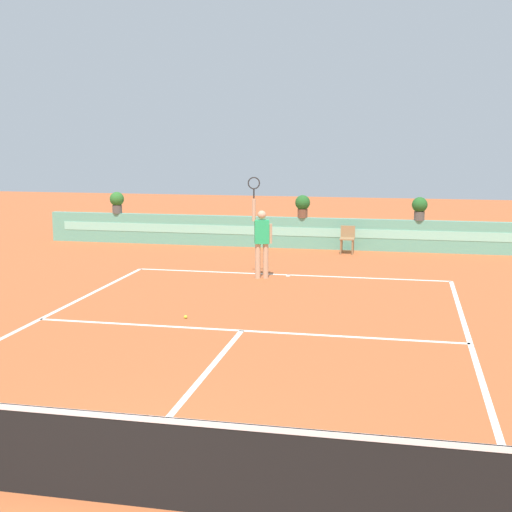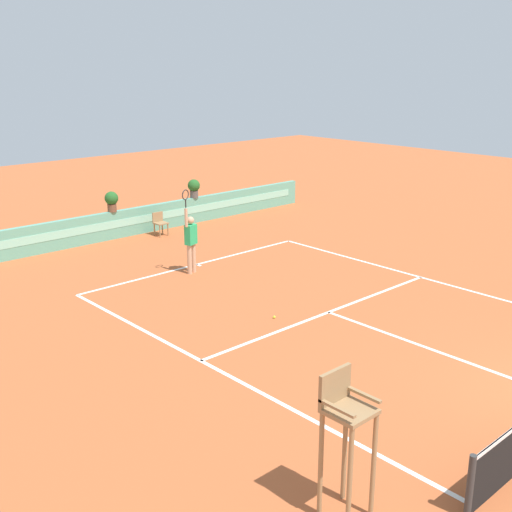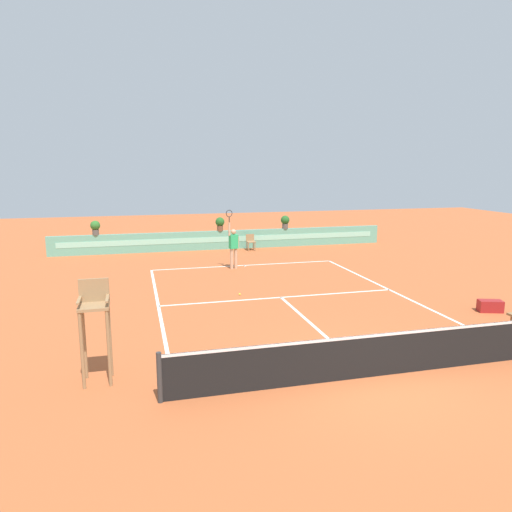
% 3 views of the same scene
% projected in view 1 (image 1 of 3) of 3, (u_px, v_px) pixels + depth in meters
% --- Properties ---
extents(ground_plane, '(60.00, 60.00, 0.00)m').
position_uv_depth(ground_plane, '(237.00, 337.00, 12.84)').
color(ground_plane, '#B2562D').
extents(court_lines, '(8.32, 11.94, 0.01)m').
position_uv_depth(court_lines, '(246.00, 326.00, 13.53)').
color(court_lines, white).
rests_on(court_lines, ground).
extents(net, '(8.92, 0.10, 1.00)m').
position_uv_depth(net, '(96.00, 453.00, 6.96)').
color(net, '#333333').
rests_on(net, ground).
extents(back_wall_barrier, '(18.00, 0.21, 1.00)m').
position_uv_depth(back_wall_barrier, '(311.00, 233.00, 22.78)').
color(back_wall_barrier, '#60A88E').
rests_on(back_wall_barrier, ground).
extents(ball_kid_chair, '(0.44, 0.44, 0.85)m').
position_uv_depth(ball_kid_chair, '(347.00, 238.00, 21.83)').
color(ball_kid_chair, '#99754C').
rests_on(ball_kid_chair, ground).
extents(tennis_player, '(0.60, 0.31, 2.58)m').
position_uv_depth(tennis_player, '(262.00, 238.00, 17.92)').
color(tennis_player, tan).
rests_on(tennis_player, ground).
extents(tennis_ball_near_baseline, '(0.07, 0.07, 0.07)m').
position_uv_depth(tennis_ball_near_baseline, '(186.00, 317.00, 14.10)').
color(tennis_ball_near_baseline, '#CCE033').
rests_on(tennis_ball_near_baseline, ground).
extents(potted_plant_far_left, '(0.48, 0.48, 0.72)m').
position_uv_depth(potted_plant_far_left, '(117.00, 201.00, 23.97)').
color(potted_plant_far_left, '#514C47').
rests_on(potted_plant_far_left, back_wall_barrier).
extents(potted_plant_right, '(0.48, 0.48, 0.72)m').
position_uv_depth(potted_plant_right, '(420.00, 207.00, 21.94)').
color(potted_plant_right, '#514C47').
rests_on(potted_plant_right, back_wall_barrier).
extents(potted_plant_centre, '(0.48, 0.48, 0.72)m').
position_uv_depth(potted_plant_centre, '(303.00, 205.00, 22.68)').
color(potted_plant_centre, brown).
rests_on(potted_plant_centre, back_wall_barrier).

